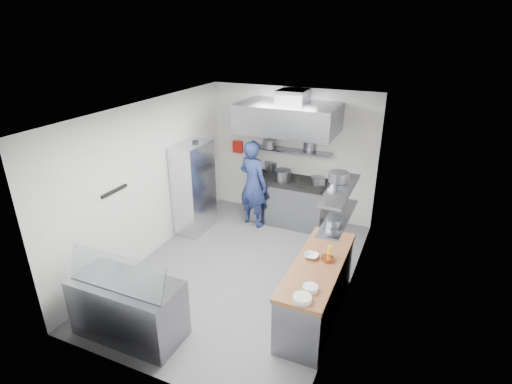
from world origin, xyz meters
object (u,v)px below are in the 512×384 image
at_px(chef, 253,184).
at_px(display_case, 129,308).
at_px(wire_rack, 194,188).
at_px(gas_range, 288,202).

height_order(chef, display_case, chef).
bearing_deg(wire_rack, display_case, -75.37).
relative_size(chef, wire_rack, 1.00).
xyz_separation_m(chef, wire_rack, (-1.00, -0.68, 0.00)).
distance_m(gas_range, wire_rack, 2.03).
height_order(gas_range, display_case, gas_range).
distance_m(chef, wire_rack, 1.21).
height_order(gas_range, wire_rack, wire_rack).
xyz_separation_m(gas_range, chef, (-0.63, -0.43, 0.47)).
xyz_separation_m(gas_range, display_case, (-0.85, -4.10, -0.03)).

